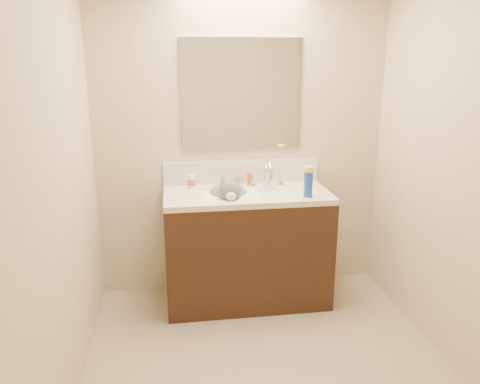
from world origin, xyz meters
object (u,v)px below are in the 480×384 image
object	(u,v)px
basin	(231,204)
spray_can	(308,185)
pill_bottle	(191,182)
faucet	(268,175)
silver_jar	(240,181)
cat	(229,197)
amber_bottle	(250,179)
vanity_cabinet	(247,250)

from	to	relation	value
basin	spray_can	xyz separation A→B (m)	(0.52, -0.14, 0.15)
basin	pill_bottle	world-z (taller)	pill_bottle
faucet	pill_bottle	world-z (taller)	faucet
silver_jar	cat	bearing A→B (deg)	-117.00
cat	spray_can	distance (m)	0.57
pill_bottle	amber_bottle	world-z (taller)	pill_bottle
vanity_cabinet	faucet	xyz separation A→B (m)	(0.18, 0.14, 0.54)
basin	cat	xyz separation A→B (m)	(-0.01, 0.03, 0.04)
cat	silver_jar	bearing A→B (deg)	64.91
vanity_cabinet	pill_bottle	xyz separation A→B (m)	(-0.39, 0.17, 0.50)
faucet	cat	xyz separation A→B (m)	(-0.31, -0.14, -0.11)
cat	faucet	bearing A→B (deg)	25.58
cat	pill_bottle	world-z (taller)	cat
spray_can	pill_bottle	bearing A→B (deg)	156.91
vanity_cabinet	spray_can	distance (m)	0.69
basin	spray_can	distance (m)	0.56
basin	pill_bottle	distance (m)	0.36
silver_jar	basin	bearing A→B (deg)	-111.42
pill_bottle	silver_jar	xyz separation A→B (m)	(0.37, 0.04, -0.02)
amber_bottle	cat	bearing A→B (deg)	-133.89
vanity_cabinet	basin	xyz separation A→B (m)	(-0.12, -0.03, 0.38)
vanity_cabinet	basin	size ratio (longest dim) A/B	2.67
silver_jar	amber_bottle	size ratio (longest dim) A/B	0.67
faucet	amber_bottle	xyz separation A→B (m)	(-0.13, 0.05, -0.04)
pill_bottle	amber_bottle	xyz separation A→B (m)	(0.44, 0.02, -0.00)
vanity_cabinet	silver_jar	distance (m)	0.53
vanity_cabinet	basin	distance (m)	0.40
cat	silver_jar	xyz separation A→B (m)	(0.11, 0.22, 0.06)
amber_bottle	spray_can	world-z (taller)	spray_can
faucet	pill_bottle	distance (m)	0.57
vanity_cabinet	amber_bottle	distance (m)	0.53
basin	faucet	bearing A→B (deg)	29.12
vanity_cabinet	faucet	world-z (taller)	faucet
pill_bottle	spray_can	xyz separation A→B (m)	(0.80, -0.34, 0.04)
cat	pill_bottle	distance (m)	0.32
vanity_cabinet	silver_jar	world-z (taller)	silver_jar
vanity_cabinet	spray_can	xyz separation A→B (m)	(0.40, -0.17, 0.53)
vanity_cabinet	amber_bottle	bearing A→B (deg)	75.35
spray_can	silver_jar	bearing A→B (deg)	138.07
cat	pill_bottle	bearing A→B (deg)	147.77
vanity_cabinet	spray_can	bearing A→B (deg)	-22.23
pill_bottle	amber_bottle	bearing A→B (deg)	2.09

